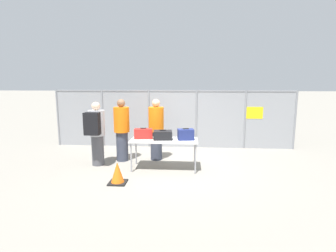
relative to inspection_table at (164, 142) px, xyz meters
name	(u,v)px	position (x,y,z in m)	size (l,w,h in m)	color
ground_plane	(168,166)	(0.08, 0.18, -0.72)	(120.00, 120.00, 0.00)	gray
fence_section	(173,118)	(0.10, 2.38, 0.33)	(8.35, 0.07, 2.00)	gray
inspection_table	(164,142)	(0.00, 0.00, 0.00)	(1.75, 0.76, 0.79)	silver
suitcase_red	(143,134)	(-0.56, 0.10, 0.20)	(0.50, 0.27, 0.29)	red
suitcase_black	(163,135)	(-0.04, 0.04, 0.18)	(0.52, 0.39, 0.25)	black
suitcase_navy	(186,134)	(0.56, 0.05, 0.20)	(0.45, 0.33, 0.30)	navy
traveler_hooded	(96,131)	(-1.86, 0.13, 0.24)	(0.43, 0.67, 1.75)	#4C4C51
security_worker_near	(156,129)	(-0.31, 0.83, 0.20)	(0.44, 0.44, 1.79)	#383D4C
security_worker_far	(122,129)	(-1.28, 0.65, 0.21)	(0.45, 0.45, 1.80)	#383D4C
utility_trailer	(217,128)	(1.81, 4.12, -0.33)	(4.14, 2.25, 0.65)	#4C6B47
traffic_cone	(117,173)	(-0.97, -1.08, -0.50)	(0.40, 0.40, 0.50)	black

